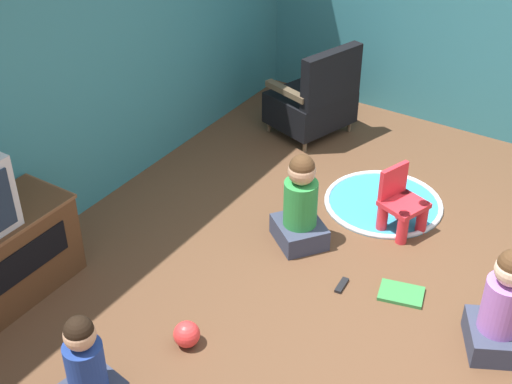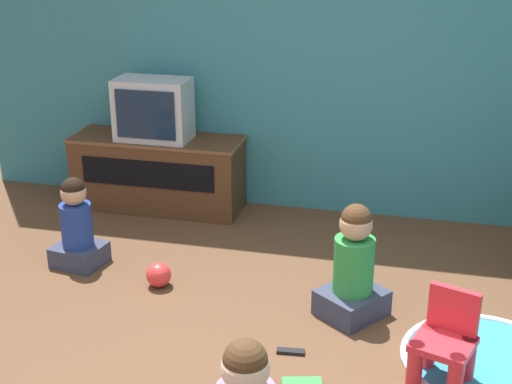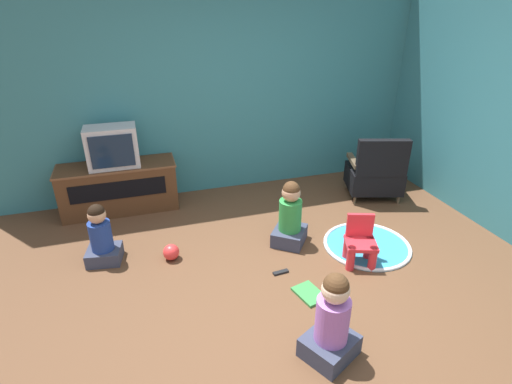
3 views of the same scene
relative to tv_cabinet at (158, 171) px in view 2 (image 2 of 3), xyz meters
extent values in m
cube|color=teal|center=(1.21, 0.31, 1.08)|extent=(5.56, 0.12, 2.76)
cube|color=#4C2D19|center=(0.00, 0.00, -0.01)|extent=(1.32, 0.45, 0.58)
cube|color=brown|center=(0.00, 0.00, 0.27)|extent=(1.34, 0.46, 0.02)
cube|color=black|center=(0.00, -0.23, 0.06)|extent=(1.05, 0.01, 0.21)
cube|color=#B7B7BC|center=(0.00, -0.03, 0.51)|extent=(0.56, 0.32, 0.47)
cube|color=#142338|center=(0.00, -0.20, 0.51)|extent=(0.46, 0.02, 0.37)
cylinder|color=red|center=(2.05, -1.89, -0.18)|extent=(0.08, 0.08, 0.24)
cylinder|color=red|center=(2.24, -1.96, -0.18)|extent=(0.08, 0.08, 0.24)
cylinder|color=red|center=(2.11, -1.72, -0.18)|extent=(0.08, 0.08, 0.24)
cylinder|color=red|center=(2.31, -1.78, -0.18)|extent=(0.08, 0.08, 0.24)
cube|color=red|center=(2.18, -1.84, -0.08)|extent=(0.36, 0.35, 0.04)
cube|color=red|center=(2.22, -1.73, 0.06)|extent=(0.25, 0.12, 0.24)
cylinder|color=teal|center=(2.42, -1.60, -0.30)|extent=(0.89, 0.89, 0.01)
torus|color=silver|center=(2.42, -1.60, -0.29)|extent=(0.90, 0.90, 0.04)
cube|color=#33384C|center=(1.67, -1.29, -0.22)|extent=(0.46, 0.47, 0.16)
cylinder|color=#2D8C3F|center=(1.67, -1.29, 0.02)|extent=(0.23, 0.23, 0.33)
sphere|color=tan|center=(1.67, -1.29, 0.28)|extent=(0.19, 0.19, 0.19)
sphere|color=#472D19|center=(1.67, -1.29, 0.31)|extent=(0.17, 0.17, 0.17)
sphere|color=beige|center=(1.41, -2.75, 0.29)|extent=(0.19, 0.19, 0.19)
sphere|color=#472D19|center=(1.41, -2.75, 0.32)|extent=(0.18, 0.18, 0.18)
cube|color=#33384C|center=(-0.17, -1.06, -0.23)|extent=(0.36, 0.32, 0.14)
cylinder|color=navy|center=(-0.17, -1.06, -0.02)|extent=(0.21, 0.21, 0.30)
sphere|color=tan|center=(-0.17, -1.06, 0.21)|extent=(0.17, 0.17, 0.17)
sphere|color=black|center=(-0.17, -1.06, 0.24)|extent=(0.15, 0.15, 0.15)
sphere|color=red|center=(0.46, -1.23, -0.22)|extent=(0.16, 0.16, 0.16)
cube|color=black|center=(1.40, -1.76, -0.29)|extent=(0.15, 0.06, 0.02)
camera|label=1|loc=(-1.84, -3.19, 2.77)|focal=50.00mm
camera|label=2|loc=(1.97, -4.95, 1.91)|focal=50.00mm
camera|label=3|loc=(0.29, -4.58, 2.02)|focal=28.00mm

